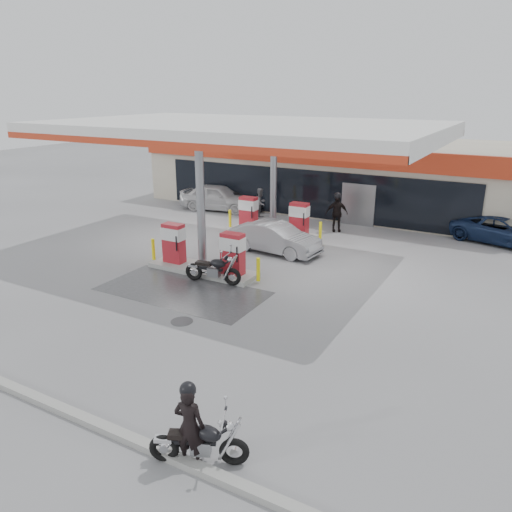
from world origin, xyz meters
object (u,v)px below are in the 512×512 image
at_px(attendant, 261,203).
at_px(pump_island_far, 273,221).
at_px(parked_car_left, 237,200).
at_px(parked_car_right, 503,230).
at_px(hatchback_silver, 276,238).
at_px(main_motorcycle, 200,443).
at_px(biker_main, 190,426).
at_px(biker_walking, 337,213).
at_px(sedan_white, 218,197).
at_px(parked_motorcycle, 214,270).
at_px(pump_island_near, 203,255).

bearing_deg(attendant, pump_island_far, -138.59).
xyz_separation_m(parked_car_left, parked_car_right, (14.50, 0.00, 0.10)).
height_order(attendant, hatchback_silver, attendant).
bearing_deg(attendant, main_motorcycle, -151.80).
distance_m(biker_main, hatchback_silver, 13.28).
bearing_deg(parked_car_right, pump_island_far, 127.21).
distance_m(biker_main, biker_walking, 17.42).
bearing_deg(sedan_white, attendant, -105.70).
height_order(parked_motorcycle, parked_car_left, parked_motorcycle).
bearing_deg(parked_car_right, parked_motorcycle, 155.73).
relative_size(pump_island_far, biker_main, 3.06).
height_order(sedan_white, attendant, attendant).
bearing_deg(main_motorcycle, parked_car_left, 94.19).
bearing_deg(attendant, parked_car_right, -81.62).
bearing_deg(main_motorcycle, hatchback_silver, 85.69).
height_order(parked_motorcycle, hatchback_silver, hatchback_silver).
distance_m(biker_main, sedan_white, 21.31).
xyz_separation_m(hatchback_silver, biker_walking, (1.10, 4.60, 0.27)).
distance_m(parked_motorcycle, biker_walking, 9.11).
bearing_deg(pump_island_far, pump_island_near, -90.00).
xyz_separation_m(biker_main, parked_motorcycle, (-4.89, 8.08, -0.33)).
distance_m(parked_car_left, biker_walking, 7.21).
bearing_deg(biker_main, attendant, -77.42).
bearing_deg(pump_island_far, attendant, 128.63).
bearing_deg(parked_car_left, parked_car_right, -80.33).
bearing_deg(parked_car_right, pump_island_near, 150.41).
relative_size(parked_car_left, parked_car_right, 0.81).
bearing_deg(parked_motorcycle, biker_main, -68.38).
xyz_separation_m(sedan_white, parked_car_left, (0.86, 0.80, -0.24)).
xyz_separation_m(pump_island_near, biker_main, (5.94, -8.86, 0.13)).
height_order(main_motorcycle, parked_motorcycle, parked_motorcycle).
height_order(sedan_white, hatchback_silver, sedan_white).
bearing_deg(parked_car_right, parked_car_left, 105.41).
height_order(parked_motorcycle, sedan_white, sedan_white).
height_order(pump_island_far, biker_main, pump_island_far).
relative_size(main_motorcycle, sedan_white, 0.40).
height_order(main_motorcycle, hatchback_silver, hatchback_silver).
relative_size(parked_motorcycle, parked_car_left, 0.60).
relative_size(pump_island_near, biker_main, 3.06).
height_order(main_motorcycle, biker_walking, biker_walking).
xyz_separation_m(pump_island_near, biker_walking, (2.47, 8.20, 0.23)).
bearing_deg(hatchback_silver, parked_car_right, -48.31).
distance_m(pump_island_near, main_motorcycle, 10.70).
bearing_deg(parked_car_right, biker_main, -176.73).
height_order(pump_island_near, biker_main, pump_island_near).
xyz_separation_m(biker_main, parked_car_left, (-10.44, 18.86, -0.30)).
relative_size(pump_island_near, parked_car_right, 1.12).
xyz_separation_m(pump_island_far, parked_car_right, (10.00, 4.00, -0.07)).
relative_size(pump_island_near, sedan_white, 1.13).
xyz_separation_m(main_motorcycle, biker_main, (-0.17, -0.09, 0.39)).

